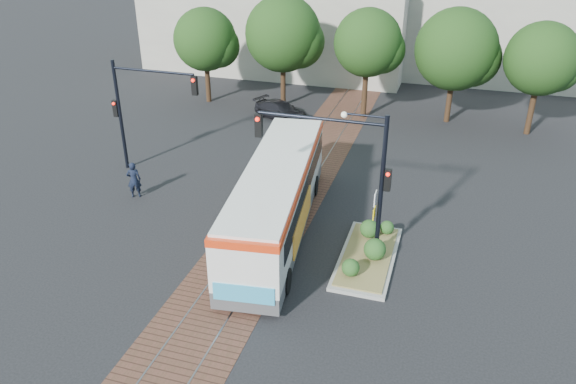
{
  "coord_description": "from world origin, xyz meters",
  "views": [
    {
      "loc": [
        7.37,
        -20.37,
        13.11
      ],
      "look_at": [
        0.81,
        0.83,
        1.6
      ],
      "focal_mm": 35.0,
      "sensor_mm": 36.0,
      "label": 1
    }
  ],
  "objects_px": {
    "traffic_island": "(369,251)",
    "parked_car": "(281,110)",
    "signal_pole_left": "(137,102)",
    "signal_pole_main": "(351,163)",
    "city_bus": "(277,195)",
    "officer": "(134,180)"
  },
  "relations": [
    {
      "from": "signal_pole_main",
      "to": "officer",
      "type": "height_order",
      "value": "signal_pole_main"
    },
    {
      "from": "signal_pole_left",
      "to": "signal_pole_main",
      "type": "bearing_deg",
      "value": -21.45
    },
    {
      "from": "signal_pole_main",
      "to": "parked_car",
      "type": "bearing_deg",
      "value": 117.28
    },
    {
      "from": "traffic_island",
      "to": "parked_car",
      "type": "distance_m",
      "value": 17.23
    },
    {
      "from": "signal_pole_main",
      "to": "officer",
      "type": "bearing_deg",
      "value": 170.38
    },
    {
      "from": "signal_pole_main",
      "to": "parked_car",
      "type": "xyz_separation_m",
      "value": [
        -7.65,
        14.83,
        -3.57
      ]
    },
    {
      "from": "officer",
      "to": "city_bus",
      "type": "bearing_deg",
      "value": 147.06
    },
    {
      "from": "traffic_island",
      "to": "parked_car",
      "type": "relative_size",
      "value": 1.3
    },
    {
      "from": "signal_pole_main",
      "to": "signal_pole_left",
      "type": "bearing_deg",
      "value": 158.55
    },
    {
      "from": "city_bus",
      "to": "signal_pole_main",
      "type": "bearing_deg",
      "value": -22.05
    },
    {
      "from": "signal_pole_left",
      "to": "officer",
      "type": "distance_m",
      "value": 4.3
    },
    {
      "from": "parked_car",
      "to": "traffic_island",
      "type": "bearing_deg",
      "value": -125.03
    },
    {
      "from": "city_bus",
      "to": "parked_car",
      "type": "distance_m",
      "value": 14.65
    },
    {
      "from": "city_bus",
      "to": "signal_pole_left",
      "type": "distance_m",
      "value": 9.94
    },
    {
      "from": "traffic_island",
      "to": "signal_pole_left",
      "type": "height_order",
      "value": "signal_pole_left"
    },
    {
      "from": "city_bus",
      "to": "officer",
      "type": "xyz_separation_m",
      "value": [
        -7.76,
        1.0,
        -0.86
      ]
    },
    {
      "from": "parked_car",
      "to": "officer",
      "type": "bearing_deg",
      "value": -169.87
    },
    {
      "from": "parked_car",
      "to": "signal_pole_left",
      "type": "bearing_deg",
      "value": -179.54
    },
    {
      "from": "signal_pole_main",
      "to": "traffic_island",
      "type": "bearing_deg",
      "value": -5.36
    },
    {
      "from": "officer",
      "to": "parked_car",
      "type": "xyz_separation_m",
      "value": [
        3.44,
        12.95,
        -0.35
      ]
    },
    {
      "from": "signal_pole_main",
      "to": "city_bus",
      "type": "bearing_deg",
      "value": 165.14
    },
    {
      "from": "signal_pole_main",
      "to": "officer",
      "type": "relative_size",
      "value": 3.22
    }
  ]
}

